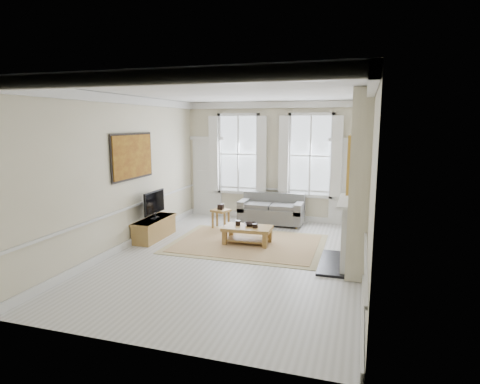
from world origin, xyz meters
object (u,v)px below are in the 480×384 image
(sofa, at_px, (272,211))
(coffee_table, at_px, (247,230))
(tv_stand, at_px, (155,228))
(side_table, at_px, (221,213))

(sofa, xyz_separation_m, coffee_table, (-0.11, -2.11, -0.01))
(sofa, distance_m, tv_stand, 3.36)
(side_table, relative_size, tv_stand, 0.38)
(tv_stand, bearing_deg, coffee_table, 5.57)
(coffee_table, relative_size, tv_stand, 0.81)
(coffee_table, bearing_deg, side_table, 130.39)
(sofa, distance_m, side_table, 1.50)
(side_table, bearing_deg, tv_stand, -130.37)
(coffee_table, xyz_separation_m, tv_stand, (-2.30, -0.22, -0.09))
(side_table, distance_m, coffee_table, 1.62)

